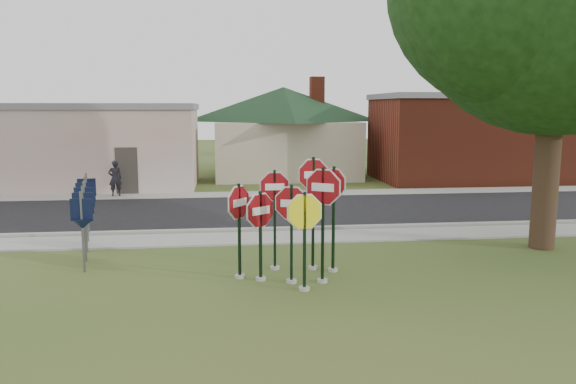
{
  "coord_description": "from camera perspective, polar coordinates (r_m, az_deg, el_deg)",
  "views": [
    {
      "loc": [
        -1.56,
        -11.31,
        4.0
      ],
      "look_at": [
        -0.03,
        2.0,
        1.98
      ],
      "focal_mm": 35.0,
      "sensor_mm": 36.0,
      "label": 1
    }
  ],
  "objects": [
    {
      "name": "stop_sign_center",
      "position": [
        12.71,
        0.36,
        -2.9
      ],
      "size": [
        1.04,
        0.27,
        2.4
      ],
      "color": "#9D9B93",
      "rests_on": "ground"
    },
    {
      "name": "stop_sign_far_right",
      "position": [
        13.62,
        4.66,
        -1.36
      ],
      "size": [
        0.63,
        0.75,
        2.69
      ],
      "color": "#9D9B93",
      "rests_on": "ground"
    },
    {
      "name": "route_sign_row",
      "position": [
        16.5,
        -19.93,
        -1.62
      ],
      "size": [
        1.43,
        4.63,
        2.0
      ],
      "color": "#59595E",
      "rests_on": "ground"
    },
    {
      "name": "stop_sign_far_left",
      "position": [
        13.14,
        -4.99,
        -2.62
      ],
      "size": [
        0.69,
        0.88,
        2.37
      ],
      "color": "#9D9B93",
      "rests_on": "ground"
    },
    {
      "name": "bg_tree_right",
      "position": [
        44.15,
        26.1,
        9.76
      ],
      "size": [
        5.6,
        5.6,
        8.4
      ],
      "color": "#322216",
      "rests_on": "ground"
    },
    {
      "name": "building_stucco",
      "position": [
        30.29,
        -20.83,
        4.51
      ],
      "size": [
        12.2,
        6.2,
        4.2
      ],
      "color": "beige",
      "rests_on": "ground"
    },
    {
      "name": "stop_sign_back_right",
      "position": [
        13.76,
        2.57,
        -0.42
      ],
      "size": [
        1.05,
        0.24,
        2.92
      ],
      "color": "#9D9B93",
      "rests_on": "ground"
    },
    {
      "name": "sidewalk_far",
      "position": [
        25.96,
        -3.04,
        -0.23
      ],
      "size": [
        60.0,
        1.6,
        0.06
      ],
      "primitive_type": "cube",
      "color": "gray",
      "rests_on": "ground"
    },
    {
      "name": "pedestrian",
      "position": [
        26.3,
        -17.15,
        1.34
      ],
      "size": [
        0.67,
        0.54,
        1.61
      ],
      "primitive_type": "imported",
      "rotation": [
        0.0,
        0.0,
        3.44
      ],
      "color": "black",
      "rests_on": "sidewalk_far"
    },
    {
      "name": "stop_sign_right",
      "position": [
        12.72,
        3.57,
        -1.48
      ],
      "size": [
        1.0,
        0.6,
        2.8
      ],
      "color": "#9D9B93",
      "rests_on": "ground"
    },
    {
      "name": "building_house",
      "position": [
        33.5,
        -0.46,
        7.97
      ],
      "size": [
        11.6,
        11.6,
        6.2
      ],
      "color": "#B7A891",
      "rests_on": "ground"
    },
    {
      "name": "stop_sign_yellow",
      "position": [
        12.22,
        1.69,
        -3.69
      ],
      "size": [
        1.1,
        0.24,
        2.31
      ],
      "color": "#9D9B93",
      "rests_on": "ground"
    },
    {
      "name": "building_brick",
      "position": [
        32.78,
        17.96,
        5.37
      ],
      "size": [
        10.2,
        6.2,
        4.75
      ],
      "color": "maroon",
      "rests_on": "ground"
    },
    {
      "name": "curb",
      "position": [
        18.3,
        -1.53,
        -3.82
      ],
      "size": [
        60.0,
        0.2,
        0.14
      ],
      "primitive_type": "cube",
      "color": "gray",
      "rests_on": "ground"
    },
    {
      "name": "stop_sign_left",
      "position": [
        12.95,
        -2.82,
        -3.27
      ],
      "size": [
        0.9,
        0.7,
        2.22
      ],
      "color": "#9D9B93",
      "rests_on": "ground"
    },
    {
      "name": "stop_sign_back_left",
      "position": [
        13.77,
        -1.36,
        -1.44
      ],
      "size": [
        1.02,
        0.24,
        2.6
      ],
      "color": "#9D9B93",
      "rests_on": "ground"
    },
    {
      "name": "ground",
      "position": [
        12.09,
        1.24,
        -10.73
      ],
      "size": [
        120.0,
        120.0,
        0.0
      ],
      "primitive_type": "plane",
      "color": "#35501E",
      "rests_on": "ground"
    },
    {
      "name": "road",
      "position": [
        21.73,
        -2.34,
        -1.98
      ],
      "size": [
        60.0,
        7.0,
        0.04
      ],
      "primitive_type": "cube",
      "color": "black",
      "rests_on": "ground"
    },
    {
      "name": "sidewalk_near",
      "position": [
        17.34,
        -1.23,
        -4.66
      ],
      "size": [
        60.0,
        1.6,
        0.06
      ],
      "primitive_type": "cube",
      "color": "gray",
      "rests_on": "ground"
    }
  ]
}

